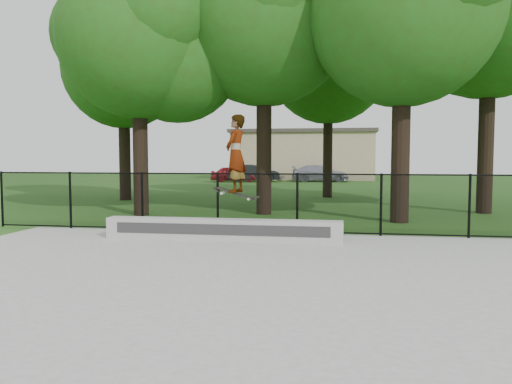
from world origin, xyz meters
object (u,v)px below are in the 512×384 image
at_px(car_c, 320,173).
at_px(skater_airborne, 236,155).
at_px(grind_ledge, 222,230).
at_px(car_b, 253,173).
at_px(car_a, 234,174).

relative_size(car_c, skater_airborne, 2.16).
bearing_deg(grind_ledge, car_c, 87.54).
height_order(car_b, skater_airborne, skater_airborne).
relative_size(car_a, skater_airborne, 1.89).
height_order(car_b, car_c, car_b).
bearing_deg(car_b, car_a, 83.37).
distance_m(grind_ledge, car_c, 28.80).
relative_size(car_b, skater_airborne, 1.96).
distance_m(grind_ledge, skater_airborne, 1.74).
height_order(car_a, car_b, car_b).
bearing_deg(skater_airborne, grind_ledge, 150.77).
height_order(car_a, car_c, car_c).
xyz_separation_m(car_a, skater_airborne, (5.78, -27.40, 1.37)).
bearing_deg(skater_airborne, car_a, 101.90).
height_order(car_a, skater_airborne, skater_airborne).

